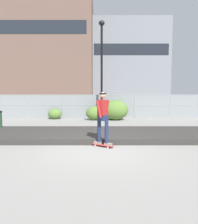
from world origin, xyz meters
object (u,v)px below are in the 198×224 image
at_px(parked_car_near, 43,105).
at_px(parked_car_mid, 113,105).
at_px(skater, 102,115).
at_px(shrub_left, 54,114).
at_px(skateboard, 102,145).
at_px(shrub_center, 94,113).
at_px(street_lamp, 101,59).
at_px(shrub_right, 115,110).

relative_size(parked_car_near, parked_car_mid, 1.00).
distance_m(skater, shrub_left, 8.97).
bearing_deg(skateboard, shrub_left, 112.96).
bearing_deg(shrub_center, street_lamp, 31.25).
xyz_separation_m(parked_car_mid, shrub_right, (-0.24, -4.83, -0.11)).
relative_size(skateboard, parked_car_mid, 0.17).
bearing_deg(skater, parked_car_near, 113.96).
relative_size(skateboard, skater, 0.42).
relative_size(street_lamp, shrub_center, 5.54).
xyz_separation_m(skater, shrub_right, (1.04, 7.68, -0.40)).
xyz_separation_m(parked_car_mid, shrub_center, (-1.72, -4.90, -0.34)).
relative_size(parked_car_near, shrub_left, 4.43).
relative_size(skater, parked_car_mid, 0.41).
bearing_deg(parked_car_mid, shrub_center, -109.28).
bearing_deg(skateboard, shrub_center, 93.30).
bearing_deg(skateboard, skater, 180.00).
xyz_separation_m(street_lamp, shrub_center, (-0.50, -0.30, -3.91)).
relative_size(street_lamp, shrub_right, 3.78).
xyz_separation_m(skateboard, parked_car_mid, (1.28, 12.51, 0.78)).
distance_m(street_lamp, shrub_right, 3.82).
bearing_deg(street_lamp, parked_car_near, 141.59).
distance_m(skater, shrub_right, 7.76).
bearing_deg(parked_car_near, shrub_center, -42.97).
xyz_separation_m(shrub_center, shrub_right, (1.48, 0.07, 0.23)).
relative_size(skater, shrub_left, 1.83).
bearing_deg(skateboard, street_lamp, 89.57).
distance_m(street_lamp, parked_car_mid, 5.95).
bearing_deg(skater, shrub_right, 82.28).
bearing_deg(parked_car_mid, shrub_left, -138.03).
bearing_deg(shrub_left, street_lamp, -5.14).
height_order(skateboard, parked_car_mid, parked_car_mid).
bearing_deg(skater, skateboard, 0.00).
bearing_deg(shrub_right, shrub_left, 173.05).
height_order(street_lamp, parked_car_near, street_lamp).
bearing_deg(shrub_left, skater, -67.04).
height_order(parked_car_mid, shrub_left, parked_car_mid).
relative_size(skateboard, shrub_right, 0.41).
relative_size(street_lamp, parked_car_mid, 1.60).
relative_size(skateboard, shrub_left, 0.78).
relative_size(skater, street_lamp, 0.26).
height_order(skateboard, street_lamp, street_lamp).
bearing_deg(skateboard, shrub_right, 82.28).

